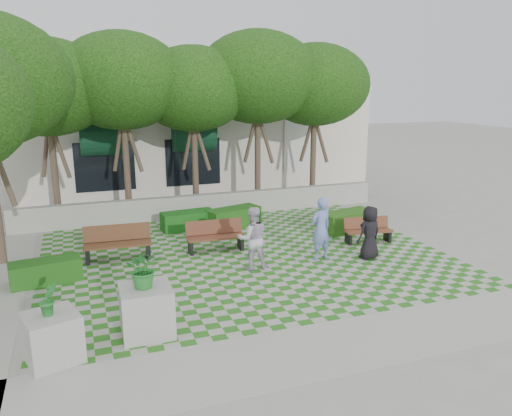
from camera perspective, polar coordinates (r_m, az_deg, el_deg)
name	(u,v)px	position (r m, az deg, el deg)	size (l,w,h in m)	color
ground	(258,268)	(14.57, 0.18, -6.87)	(90.00, 90.00, 0.00)	gray
lawn	(246,257)	(15.45, -1.11, -5.60)	(12.00, 12.00, 0.00)	#2B721E
sidewalk_south	(337,345)	(10.69, 9.23, -15.24)	(16.00, 2.00, 0.01)	#9E9B93
retaining_wall	(204,205)	(20.11, -5.94, 0.31)	(15.00, 0.36, 0.90)	#9E9B93
bench_east	(368,230)	(17.19, 12.64, -2.52)	(1.64, 0.75, 0.83)	brown
bench_mid	(215,236)	(15.97, -4.67, -3.25)	(1.86, 0.70, 0.96)	#592D1E
bench_west	(118,243)	(15.68, -15.53, -3.92)	(2.02, 0.78, 1.04)	#502F1B
hedge_east	(347,221)	(18.35, 10.36, -1.49)	(2.05, 0.82, 0.72)	#224D14
hedge_midright	(234,217)	(18.61, -2.59, -1.07)	(2.01, 0.80, 0.70)	#1A4D14
hedge_midleft	(188,220)	(18.40, -7.76, -1.42)	(1.91, 0.77, 0.67)	#144E16
hedge_west	(46,272)	(14.58, -22.90, -6.71)	(1.79, 0.72, 0.63)	#194C14
planter_front	(146,300)	(10.93, -12.47, -10.24)	(1.08, 1.08, 1.89)	#9E9B93
planter_back	(52,335)	(10.57, -22.26, -13.30)	(1.19, 1.19, 1.59)	#9E9B93
person_blue	(321,229)	(15.11, 7.42, -2.36)	(0.70, 0.46, 1.93)	#6F84CB
person_dark	(370,233)	(15.47, 12.85, -2.76)	(0.80, 0.52, 1.64)	black
person_white	(252,238)	(14.23, -0.41, -3.47)	(0.89, 0.69, 1.83)	silver
tree_row	(153,84)	(18.94, -11.74, 13.70)	(17.70, 13.40, 7.41)	#47382B
building	(184,134)	(27.57, -8.23, 8.32)	(18.00, 8.92, 5.15)	silver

